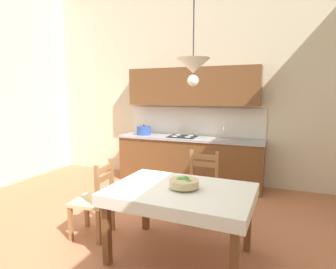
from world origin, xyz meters
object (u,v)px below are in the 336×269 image
Objects in this scene: dining_chair_kitchen_side at (201,188)px; dining_table at (181,200)px; pendant_lamp at (193,67)px; fruit_bowl at (184,183)px; kitchen_cabinetry at (190,139)px; dining_chair_tv_side at (95,201)px.

dining_table is at bearing -87.58° from dining_chair_kitchen_side.
pendant_lamp is (0.11, 0.01, 1.33)m from dining_table.
dining_chair_kitchen_side reaches higher than fruit_bowl.
kitchen_cabinetry is 3.42× the size of pendant_lamp.
kitchen_cabinetry reaches higher than fruit_bowl.
fruit_bowl is (0.03, 0.00, 0.18)m from dining_table.
kitchen_cabinetry is 2.78m from pendant_lamp.
kitchen_cabinetry is 2.55m from dining_table.
dining_table is 1.58× the size of dining_chair_tv_side.
fruit_bowl reaches higher than dining_table.
dining_chair_kitchen_side is 1.41m from dining_chair_tv_side.
dining_table is 1.33m from pendant_lamp.
dining_table is 4.90× the size of fruit_bowl.
dining_chair_kitchen_side is 1.16× the size of pendant_lamp.
fruit_bowl is (1.14, -0.04, 0.37)m from dining_chair_tv_side.
fruit_bowl is at bearing -73.75° from kitchen_cabinetry.
dining_table is 0.18m from fruit_bowl.
dining_table is at bearing -74.52° from kitchen_cabinetry.
dining_chair_kitchen_side is 1.00× the size of dining_chair_tv_side.
pendant_lamp is (0.15, -0.95, 1.52)m from dining_chair_kitchen_side.
dining_table is at bearing -172.46° from fruit_bowl.
kitchen_cabinetry reaches higher than dining_chair_kitchen_side.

